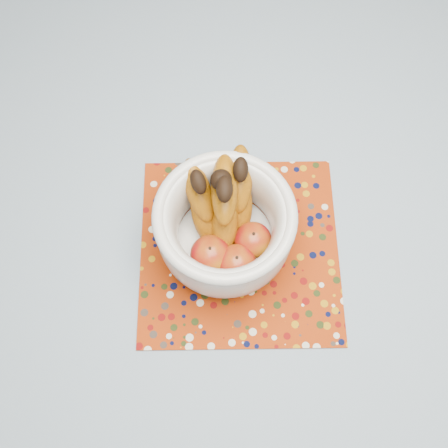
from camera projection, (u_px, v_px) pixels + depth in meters
name	position (u px, v px, depth m)	size (l,w,h in m)	color
table	(269.00, 223.00, 1.07)	(1.20, 1.20, 0.75)	brown
tablecloth	(272.00, 207.00, 0.99)	(1.32, 1.32, 0.01)	#5F819E
placemat	(239.00, 249.00, 0.95)	(0.36, 0.36, 0.00)	#922B07
fruit_bowl	(225.00, 220.00, 0.88)	(0.23, 0.25, 0.20)	silver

